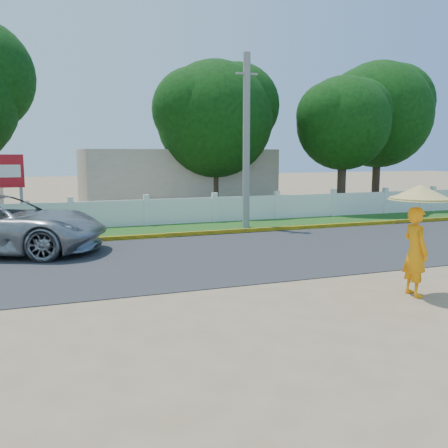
% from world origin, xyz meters
% --- Properties ---
extents(ground, '(120.00, 120.00, 0.00)m').
position_xyz_m(ground, '(0.00, 0.00, 0.00)').
color(ground, '#9E8460').
rests_on(ground, ground).
extents(road, '(60.00, 7.00, 0.02)m').
position_xyz_m(road, '(0.00, 4.50, 0.01)').
color(road, '#38383A').
rests_on(road, ground).
extents(grass_verge, '(60.00, 3.50, 0.03)m').
position_xyz_m(grass_verge, '(0.00, 9.75, 0.01)').
color(grass_verge, '#2D601E').
rests_on(grass_verge, ground).
extents(curb, '(40.00, 0.18, 0.16)m').
position_xyz_m(curb, '(0.00, 8.05, 0.08)').
color(curb, yellow).
rests_on(curb, ground).
extents(fence, '(40.00, 0.10, 1.10)m').
position_xyz_m(fence, '(0.00, 11.20, 0.55)').
color(fence, silver).
rests_on(fence, ground).
extents(building_near, '(10.00, 6.00, 3.20)m').
position_xyz_m(building_near, '(3.00, 18.00, 1.60)').
color(building_near, '#B7AD99').
rests_on(building_near, ground).
extents(utility_pole, '(0.28, 0.28, 6.84)m').
position_xyz_m(utility_pole, '(3.62, 9.17, 3.42)').
color(utility_pole, gray).
rests_on(utility_pole, ground).
extents(monk_with_parasol, '(1.29, 1.29, 2.35)m').
position_xyz_m(monk_with_parasol, '(3.22, -0.93, 1.53)').
color(monk_with_parasol, orange).
rests_on(monk_with_parasol, ground).
extents(tree_row, '(33.72, 7.59, 8.69)m').
position_xyz_m(tree_row, '(1.04, 14.49, 4.88)').
color(tree_row, '#473828').
rests_on(tree_row, ground).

